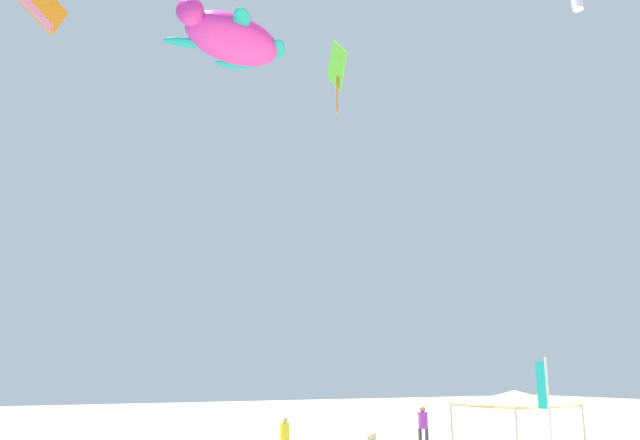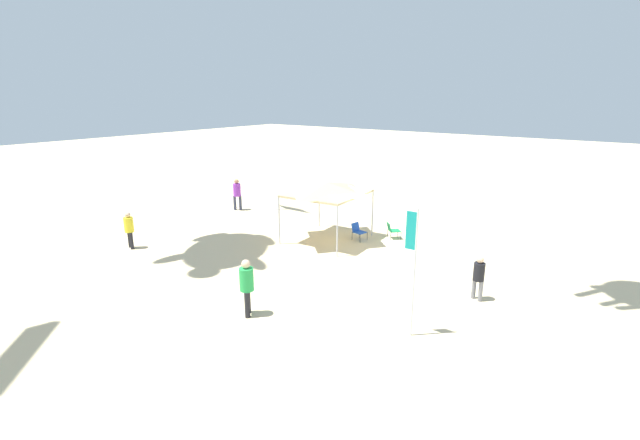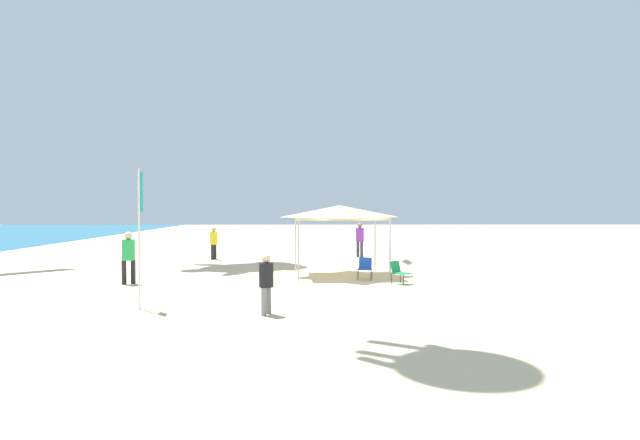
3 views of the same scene
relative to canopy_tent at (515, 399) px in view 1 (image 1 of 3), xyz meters
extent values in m
cylinder|color=#B7B7BC|center=(-1.43, -1.85, -1.41)|extent=(0.07, 0.07, 2.27)
cylinder|color=#B7B7BC|center=(1.69, -1.62, -1.41)|extent=(0.07, 0.07, 2.27)
cylinder|color=#B7B7BC|center=(1.43, 1.85, -1.41)|extent=(0.07, 0.07, 2.27)
cube|color=#D1B784|center=(0.00, 0.00, -0.23)|extent=(3.45, 3.78, 0.10)
pyramid|color=#D1B784|center=(0.00, 0.00, 0.06)|extent=(3.38, 3.70, 0.48)
cube|color=teal|center=(-6.99, 5.80, 0.66)|extent=(0.30, 0.02, 1.10)
cylinder|color=yellow|center=(6.54, 6.35, -1.42)|extent=(0.41, 0.41, 0.69)
sphere|color=beige|center=(6.54, 6.35, -0.95)|extent=(0.26, 0.26, 0.26)
sphere|color=beige|center=(-2.40, 7.74, -0.79)|extent=(0.28, 0.28, 0.28)
cylinder|color=#33384C|center=(7.87, -1.36, -2.11)|extent=(0.17, 0.17, 0.87)
cylinder|color=#33384C|center=(7.58, -1.54, -2.11)|extent=(0.17, 0.17, 0.87)
cylinder|color=purple|center=(7.73, -1.45, -1.30)|extent=(0.45, 0.45, 0.76)
sphere|color=#A87A56|center=(7.73, -1.45, -0.78)|extent=(0.28, 0.28, 0.28)
ellipsoid|color=#E02D9E|center=(7.85, 8.68, 16.19)|extent=(5.91, 6.27, 2.42)
sphere|color=#E02D9E|center=(6.58, 11.11, 16.33)|extent=(1.23, 1.23, 1.23)
ellipsoid|color=teal|center=(5.64, 9.07, 15.99)|extent=(2.07, 1.44, 0.27)
ellipsoid|color=teal|center=(8.80, 10.72, 15.99)|extent=(1.17, 2.04, 0.27)
ellipsoid|color=teal|center=(7.40, 6.58, 15.99)|extent=(2.07, 1.44, 0.27)
ellipsoid|color=teal|center=(9.83, 7.85, 15.99)|extent=(1.17, 2.04, 0.27)
cube|color=#66D82D|center=(10.55, 1.56, 17.73)|extent=(3.07, 0.49, 3.08)
cylinder|color=orange|center=(10.55, 1.56, 15.95)|extent=(0.11, 0.11, 2.19)
camera|label=1|loc=(-18.75, 17.91, 0.97)|focal=36.54mm
camera|label=2|loc=(-12.01, 16.88, 4.35)|focal=25.16mm
camera|label=3|loc=(-21.94, 0.99, 0.28)|focal=30.40mm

